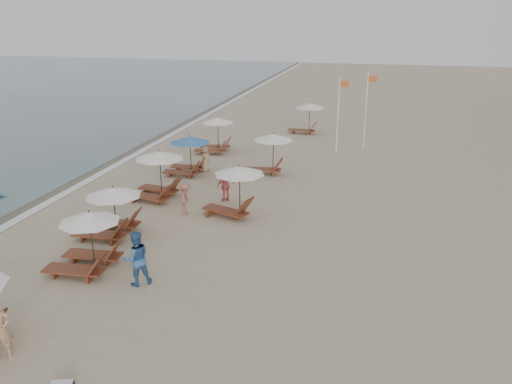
% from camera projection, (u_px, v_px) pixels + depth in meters
% --- Properties ---
extents(ground, '(160.00, 160.00, 0.00)m').
position_uv_depth(ground, '(247.00, 288.00, 16.58)').
color(ground, tan).
rests_on(ground, ground).
extents(wet_sand_band, '(3.20, 140.00, 0.01)m').
position_uv_depth(wet_sand_band, '(79.00, 173.00, 28.61)').
color(wet_sand_band, '#6B5E4C').
rests_on(wet_sand_band, ground).
extents(foam_line, '(0.50, 140.00, 0.02)m').
position_uv_depth(foam_line, '(100.00, 174.00, 28.31)').
color(foam_line, white).
rests_on(foam_line, ground).
extents(lounger_station_1, '(2.60, 2.08, 2.18)m').
position_uv_depth(lounger_station_1, '(85.00, 244.00, 17.48)').
color(lounger_station_1, brown).
rests_on(lounger_station_1, ground).
extents(lounger_station_2, '(2.68, 2.21, 2.06)m').
position_uv_depth(lounger_station_2, '(109.00, 213.00, 20.24)').
color(lounger_station_2, brown).
rests_on(lounger_station_2, ground).
extents(lounger_station_3, '(2.73, 2.34, 2.37)m').
position_uv_depth(lounger_station_3, '(156.00, 176.00, 24.27)').
color(lounger_station_3, brown).
rests_on(lounger_station_3, ground).
extents(lounger_station_4, '(2.57, 2.25, 2.16)m').
position_uv_depth(lounger_station_4, '(187.00, 155.00, 28.01)').
color(lounger_station_4, brown).
rests_on(lounger_station_4, ground).
extents(lounger_station_5, '(2.51, 2.20, 2.28)m').
position_uv_depth(lounger_station_5, '(214.00, 136.00, 32.45)').
color(lounger_station_5, brown).
rests_on(lounger_station_5, ground).
extents(inland_station_0, '(2.85, 2.28, 2.22)m').
position_uv_depth(inland_station_0, '(233.00, 188.00, 22.13)').
color(inland_station_0, brown).
rests_on(inland_station_0, ground).
extents(inland_station_1, '(2.79, 2.24, 2.22)m').
position_uv_depth(inland_station_1, '(268.00, 150.00, 28.05)').
color(inland_station_1, brown).
rests_on(inland_station_1, ground).
extents(inland_station_2, '(2.70, 2.24, 2.22)m').
position_uv_depth(inland_station_2, '(306.00, 115.00, 37.55)').
color(inland_station_2, brown).
rests_on(inland_station_2, ground).
extents(beachgoer_mid_a, '(1.15, 1.12, 1.87)m').
position_uv_depth(beachgoer_mid_a, '(136.00, 258.00, 16.57)').
color(beachgoer_mid_a, '#305790').
rests_on(beachgoer_mid_a, ground).
extents(beachgoer_mid_b, '(0.76, 1.06, 1.49)m').
position_uv_depth(beachgoer_mid_b, '(186.00, 199.00, 22.44)').
color(beachgoer_mid_b, '#91574A').
rests_on(beachgoer_mid_b, ground).
extents(beachgoer_far_a, '(0.90, 0.90, 1.54)m').
position_uv_depth(beachgoer_far_a, '(226.00, 186.00, 24.08)').
color(beachgoer_far_a, '#D15354').
rests_on(beachgoer_far_a, ground).
extents(beachgoer_far_b, '(0.55, 0.77, 1.48)m').
position_uv_depth(beachgoer_far_b, '(205.00, 159.00, 28.61)').
color(beachgoer_far_b, '#A27D58').
rests_on(beachgoer_far_b, ground).
extents(flag_pole_near, '(0.59, 0.08, 4.75)m').
position_uv_depth(flag_pole_near, '(339.00, 112.00, 31.82)').
color(flag_pole_near, silver).
rests_on(flag_pole_near, ground).
extents(flag_pole_far, '(0.59, 0.08, 4.94)m').
position_uv_depth(flag_pole_far, '(366.00, 107.00, 32.82)').
color(flag_pole_far, silver).
rests_on(flag_pole_far, ground).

